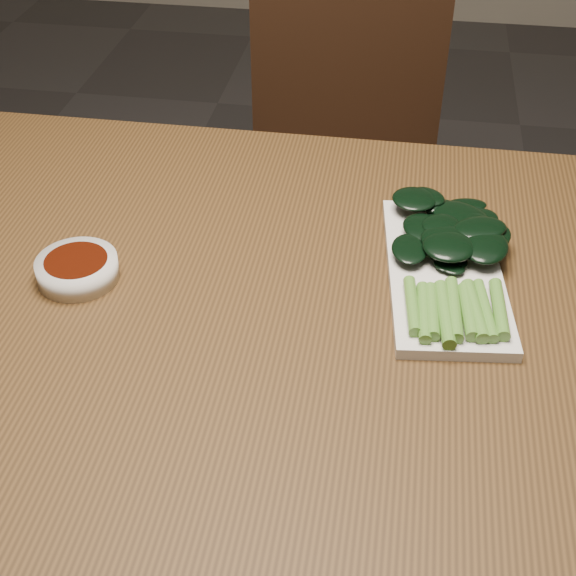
% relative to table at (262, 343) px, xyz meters
% --- Properties ---
extents(table, '(1.40, 0.80, 0.75)m').
position_rel_table_xyz_m(table, '(0.00, 0.00, 0.00)').
color(table, '#422A12').
rests_on(table, ground).
extents(chair_far, '(0.46, 0.46, 0.89)m').
position_rel_table_xyz_m(chair_far, '(0.03, 0.79, -0.19)').
color(chair_far, black).
rests_on(chair_far, ground).
extents(sauce_bowl, '(0.10, 0.10, 0.03)m').
position_rel_table_xyz_m(sauce_bowl, '(-0.22, 0.00, 0.09)').
color(sauce_bowl, silver).
rests_on(sauce_bowl, table).
extents(serving_plate, '(0.16, 0.30, 0.01)m').
position_rel_table_xyz_m(serving_plate, '(0.21, 0.07, 0.08)').
color(serving_plate, silver).
rests_on(serving_plate, table).
extents(gai_lan, '(0.17, 0.30, 0.03)m').
position_rel_table_xyz_m(gai_lan, '(0.22, 0.10, 0.10)').
color(gai_lan, '#52882E').
rests_on(gai_lan, serving_plate).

